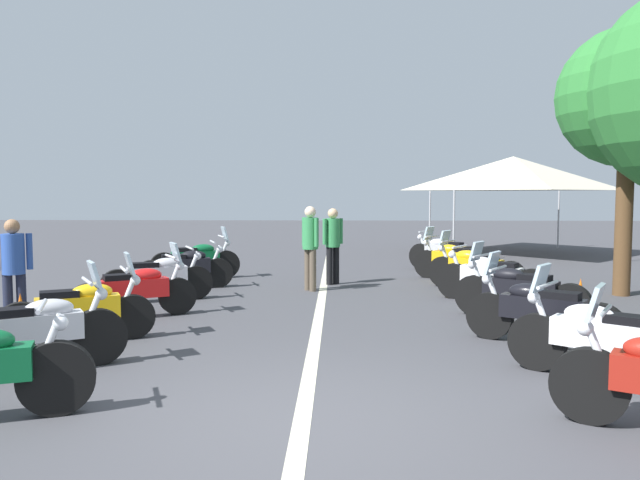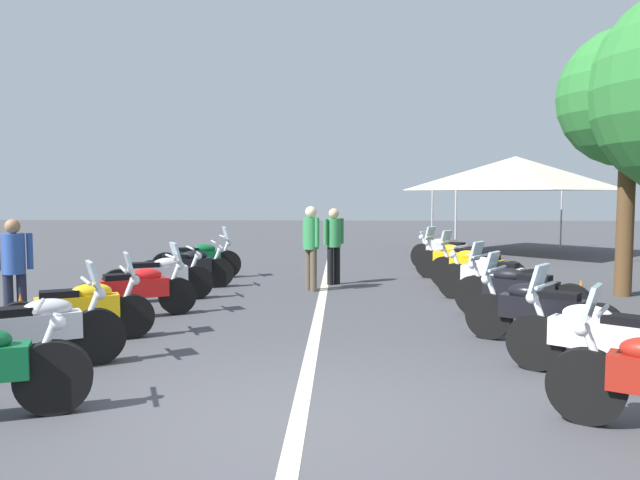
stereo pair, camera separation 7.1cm
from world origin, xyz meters
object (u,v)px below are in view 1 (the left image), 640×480
Objects in this scene: motorcycle_right_row_1 at (603,338)px; motorcycle_right_row_7 at (444,253)px; bystander_1 at (310,241)px; event_tent at (513,173)px; motorcycle_right_row_5 at (474,267)px; motorcycle_left_row_5 at (186,267)px; motorcycle_left_row_1 at (35,331)px; bystander_2 at (333,240)px; motorcycle_right_row_2 at (540,310)px; motorcycle_right_row_3 at (518,291)px; motorcycle_left_row_4 at (158,277)px; motorcycle_left_row_2 at (81,309)px; traffic_cone_0 at (21,316)px; motorcycle_right_row_6 at (454,260)px; roadside_tree_0 at (628,99)px; motorcycle_left_row_3 at (136,290)px; bystander_0 at (13,264)px; traffic_cone_1 at (580,298)px; motorcycle_left_row_6 at (197,259)px; motorcycle_right_row_4 at (490,277)px.

motorcycle_right_row_7 is at bearing -52.38° from motorcycle_right_row_1.
event_tent is at bearing -166.29° from bystander_1.
motorcycle_right_row_5 is at bearing 145.67° from bystander_1.
motorcycle_left_row_5 is 1.12× the size of motorcycle_right_row_7.
motorcycle_right_row_1 is (-0.13, -6.17, -0.00)m from motorcycle_left_row_1.
motorcycle_left_row_1 is 1.09× the size of bystander_2.
motorcycle_left_row_1 is 1.03× the size of motorcycle_right_row_2.
motorcycle_right_row_3 is 1.06× the size of motorcycle_right_row_7.
event_tent is at bearing -85.90° from motorcycle_right_row_7.
motorcycle_left_row_4 is 1.07× the size of motorcycle_right_row_5.
motorcycle_right_row_5 is at bearing 10.65° from motorcycle_left_row_2.
motorcycle_right_row_1 is at bearing -104.12° from traffic_cone_0.
motorcycle_right_row_6 is 0.34× the size of roadside_tree_0.
motorcycle_left_row_3 reaches higher than motorcycle_left_row_5.
motorcycle_left_row_5 reaches higher than traffic_cone_0.
motorcycle_left_row_5 is 2.67m from bystander_1.
motorcycle_right_row_6 is at bearing 55.28° from roadside_tree_0.
motorcycle_right_row_6 is at bearing 18.78° from motorcycle_left_row_2.
motorcycle_left_row_1 reaches higher than motorcycle_left_row_2.
motorcycle_left_row_4 is at bearing 62.20° from motorcycle_right_row_6.
traffic_cone_0 is 0.38× the size of bystander_0.
event_tent is at bearing -1.09° from roadside_tree_0.
motorcycle_left_row_1 is at bearing 46.82° from motorcycle_right_row_2.
traffic_cone_1 is at bearing -78.29° from traffic_cone_0.
motorcycle_right_row_3 is 2.97× the size of traffic_cone_0.
motorcycle_right_row_6 is 3.65m from bystander_1.
motorcycle_left_row_1 is at bearing -147.98° from traffic_cone_0.
bystander_2 reaches higher than motorcycle_right_row_5.
motorcycle_left_row_1 is 6.17m from motorcycle_right_row_1.
motorcycle_left_row_4 is at bearing 81.61° from traffic_cone_1.
roadside_tree_0 is (-0.40, -6.12, 2.79)m from bystander_1.
motorcycle_left_row_5 is at bearing 129.42° from bystander_0.
bystander_2 is at bearing -15.71° from motorcycle_right_row_3.
event_tent is at bearing 110.34° from bystander_0.
bystander_2 is (-0.70, -3.17, 0.51)m from motorcycle_left_row_6.
traffic_cone_1 is (-5.73, -1.22, -0.18)m from motorcycle_right_row_7.
motorcycle_left_row_4 is 3.02m from traffic_cone_0.
traffic_cone_0 is at bearing 9.89° from bystander_1.
motorcycle_right_row_3 is at bearing -62.89° from motorcycle_right_row_2.
event_tent is (6.90, -5.82, 1.67)m from bystander_2.
motorcycle_left_row_1 reaches higher than traffic_cone_1.
motorcycle_left_row_2 is 7.67m from traffic_cone_1.
roadside_tree_0 is (4.05, -2.91, 3.34)m from motorcycle_right_row_2.
motorcycle_right_row_4 is at bearing 80.06° from bystander_0.
motorcycle_left_row_2 is at bearing -108.77° from traffic_cone_0.
bystander_1 reaches higher than motorcycle_right_row_2.
bystander_0 is at bearing 174.58° from motorcycle_left_row_3.
motorcycle_left_row_3 is 1.78m from traffic_cone_0.
motorcycle_left_row_2 is 0.97× the size of motorcycle_left_row_4.
motorcycle_left_row_6 is 1.15× the size of motorcycle_right_row_7.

